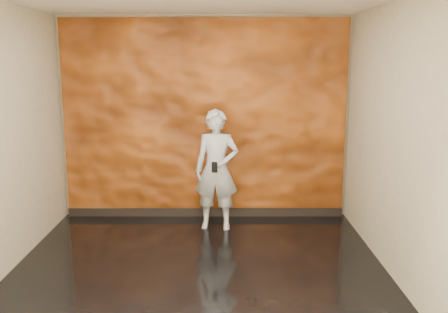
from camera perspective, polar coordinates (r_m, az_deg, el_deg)
room at (r=4.99m, az=-3.08°, el=1.70°), size 4.02×4.02×2.81m
feature_wall at (r=6.93m, az=-2.22°, el=4.21°), size 3.90×0.06×2.75m
baseboard at (r=7.17m, az=-2.15°, el=-6.36°), size 3.90×0.04×0.12m
man at (r=6.50m, az=-0.85°, el=-1.54°), size 0.61×0.43×1.58m
phone at (r=6.26m, az=-1.09°, el=-1.23°), size 0.07×0.03×0.14m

